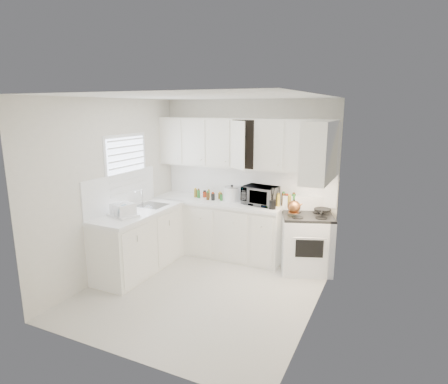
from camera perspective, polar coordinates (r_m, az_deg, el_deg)
The scene contains 38 objects.
floor at distance 5.38m, azimuth -3.28°, elevation -14.63°, with size 3.20×3.20×0.00m, color silver.
ceiling at distance 4.78m, azimuth -3.68°, elevation 14.26°, with size 3.20×3.20×0.00m, color white.
wall_back at distance 6.34m, azimuth 3.46°, elevation 2.06°, with size 3.00×3.00×0.00m, color white.
wall_front at distance 3.66m, azimuth -15.62°, elevation -6.43°, with size 3.00×3.00×0.00m, color white.
wall_left at distance 5.78m, azimuth -16.65°, elevation 0.49°, with size 3.20×3.20×0.00m, color white.
wall_right at distance 4.42m, azimuth 13.88°, elevation -2.99°, with size 3.20×3.20×0.00m, color white.
window_blinds at distance 5.98m, azimuth -14.44°, elevation 3.47°, with size 0.06×0.96×1.06m, color white, non-canonical shape.
lower_cabinets_back at distance 6.44m, azimuth -0.87°, elevation -5.56°, with size 2.22×0.60×0.90m, color white, non-canonical shape.
lower_cabinets_left at distance 5.97m, azimuth -12.68°, elevation -7.39°, with size 0.60×1.60×0.90m, color white, non-canonical shape.
countertop_back at distance 6.30m, azimuth -0.93°, elevation -1.48°, with size 2.24×0.64×0.05m, color white.
countertop_left at distance 5.82m, azimuth -12.83°, elevation -3.01°, with size 0.64×1.62×0.05m, color white.
backsplash_back at distance 6.34m, azimuth 3.42°, elevation 1.38°, with size 2.98×0.02×0.55m, color white.
backsplash_left at distance 5.93m, azimuth -15.26°, elevation 0.15°, with size 0.02×1.60×0.55m, color white.
upper_cabinets_back at distance 6.15m, azimuth 2.92°, elevation 3.64°, with size 3.00×0.33×0.80m, color white, non-canonical shape.
upper_cabinets_right at distance 5.19m, azimuth 14.04°, elevation 1.58°, with size 0.33×0.90×0.80m, color white, non-canonical shape.
sink at distance 6.05m, azimuth -10.87°, elevation -0.89°, with size 0.42×0.38×0.30m, color gray, non-canonical shape.
stove at distance 5.89m, azimuth 12.47°, elevation -6.44°, with size 0.74×0.61×1.14m, color white, non-canonical shape.
tea_kettle at distance 5.64m, azimuth 10.56°, elevation -2.09°, with size 0.24×0.20×0.22m, color #995329, non-canonical shape.
frying_pan at distance 5.89m, azimuth 14.71°, elevation -2.52°, with size 0.26×0.43×0.04m, color black, non-canonical shape.
microwave at distance 6.01m, azimuth 5.50°, elevation -0.21°, with size 0.53×0.30×0.36m, color gray.
rice_cooker at distance 6.25m, azimuth 1.21°, elevation -0.10°, with size 0.27×0.27×0.27m, color white, non-canonical shape.
paper_towel at distance 6.22m, azimuth 3.37°, elevation -0.16°, with size 0.12×0.12×0.27m, color white.
utensil_crock at distance 5.76m, azimuth 7.38°, elevation -0.93°, with size 0.11×0.11×0.34m, color black, non-canonical shape.
dish_rack at distance 5.54m, azimuth -15.07°, elevation -2.47°, with size 0.40×0.30×0.22m, color white, non-canonical shape.
spice_left_0 at distance 6.60m, azimuth -4.03°, elevation -0.05°, with size 0.06×0.06×0.13m, color olive.
spice_left_1 at distance 6.48m, azimuth -3.83°, elevation -0.28°, with size 0.06×0.06×0.13m, color #257028.
spice_left_2 at distance 6.53m, azimuth -2.87°, elevation -0.18°, with size 0.06×0.06×0.13m, color #BA3718.
spice_left_3 at distance 6.41m, azimuth -2.66°, elevation -0.40°, with size 0.06×0.06×0.13m, color yellow.
spice_left_4 at distance 6.46m, azimuth -1.70°, elevation -0.30°, with size 0.06×0.06×0.13m, color #543618.
spice_left_5 at distance 6.35m, azimuth -1.46°, elevation -0.54°, with size 0.06×0.06×0.13m, color black.
spice_left_6 at distance 6.39m, azimuth -0.50°, elevation -0.43°, with size 0.06×0.06×0.13m, color olive.
spice_left_7 at distance 6.28m, azimuth -0.24°, elevation -0.67°, with size 0.06×0.06×0.13m, color #257028.
sauce_right_0 at distance 6.08m, azimuth 8.03°, elevation -0.97°, with size 0.06×0.06×0.19m, color #BA3718.
sauce_right_1 at distance 6.00m, azimuth 8.36°, elevation -1.14°, with size 0.06×0.06×0.19m, color yellow.
sauce_right_2 at distance 6.05m, azimuth 9.02°, elevation -1.07°, with size 0.06×0.06×0.19m, color #543618.
sauce_right_3 at distance 5.97m, azimuth 9.36°, elevation -1.25°, with size 0.06×0.06×0.19m, color black.
sauce_right_4 at distance 6.02m, azimuth 10.03°, elevation -1.18°, with size 0.06×0.06×0.19m, color olive.
sauce_right_5 at distance 5.95m, azimuth 10.38°, elevation -1.35°, with size 0.06×0.06×0.19m, color #257028.
Camera 1 is at (2.30, -4.19, 2.47)m, focal length 30.18 mm.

